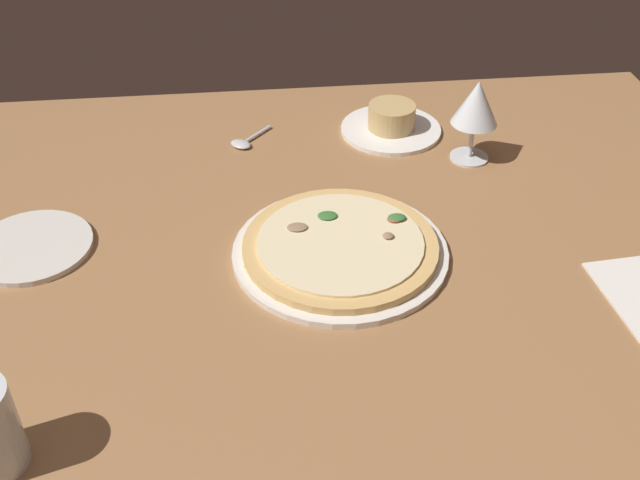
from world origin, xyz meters
The scene contains 6 objects.
dining_table centered at (0.00, 0.00, 2.00)cm, with size 150.00×110.00×4.00cm, color #996B42.
pizza_main centered at (5.92, -0.11, 5.20)cm, with size 31.38×31.38×3.30cm.
ramekin_on_saucer centered at (19.92, 35.27, 5.87)cm, with size 18.38×18.38×5.33cm.
wine_glass_far centered at (31.74, 24.44, 14.16)cm, with size 7.88×7.88×14.52cm.
side_plate centered at (-38.95, 6.24, 4.45)cm, with size 17.69×17.69×0.90cm, color silver.
spoon centered at (-6.95, 33.56, 4.46)cm, with size 8.23×8.71×1.00cm.
Camera 1 is at (-6.34, -85.12, 72.24)cm, focal length 42.33 mm.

